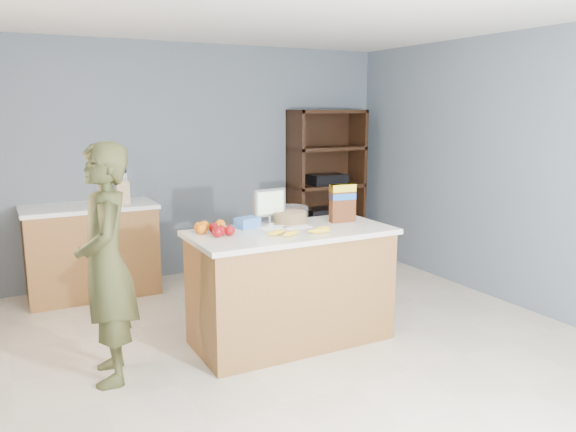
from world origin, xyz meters
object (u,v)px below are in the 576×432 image
counter_peninsula (291,290)px  tv (270,204)px  shelving_unit (324,188)px  cereal_box (343,200)px  person (106,264)px

counter_peninsula → tv: bearing=96.8°
shelving_unit → cereal_box: size_ratio=5.76×
shelving_unit → person: 3.57m
cereal_box → tv: bearing=157.3°
counter_peninsula → person: person is taller
counter_peninsula → cereal_box: (0.51, 0.07, 0.67)m
tv → cereal_box: 0.60m
person → tv: 1.40m
cereal_box → counter_peninsula: bearing=-172.1°
tv → cereal_box: (0.55, -0.23, 0.02)m
shelving_unit → cereal_box: 2.24m
counter_peninsula → person: 1.43m
counter_peninsula → cereal_box: size_ratio=4.99×
shelving_unit → person: shelving_unit is taller
counter_peninsula → person: size_ratio=0.97×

